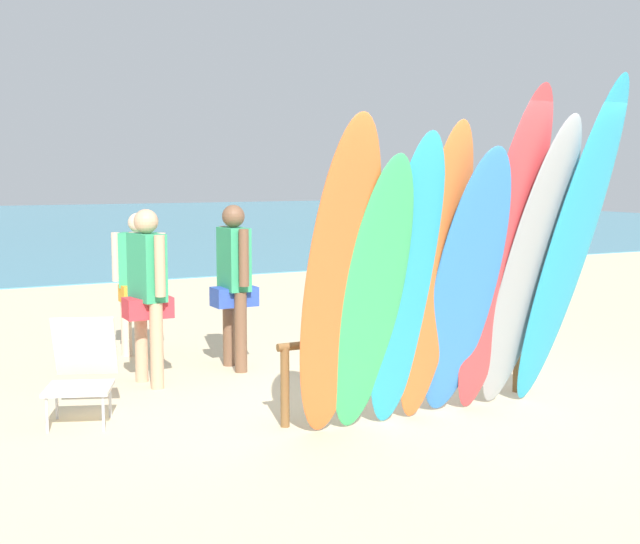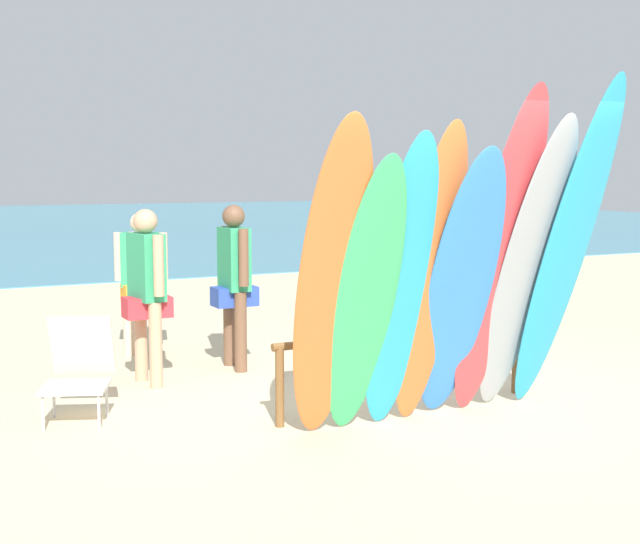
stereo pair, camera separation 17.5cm
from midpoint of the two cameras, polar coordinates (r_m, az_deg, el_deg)
The scene contains 15 objects.
ground at distance 20.37m, azimuth -16.68°, elevation 0.76°, with size 60.00×60.00×0.00m, color beige.
surfboard_rack at distance 7.20m, azimuth 5.33°, elevation -5.11°, with size 2.44×0.07×0.66m.
surfboard_orange_0 at distance 6.08m, azimuth 0.48°, elevation -0.70°, with size 0.54×0.08×2.47m, color orange.
surfboard_green_1 at distance 6.26m, azimuth 2.73°, elevation -1.75°, with size 0.53×0.07×2.20m, color #38B266.
surfboard_teal_2 at distance 6.42m, azimuth 5.03°, elevation -0.83°, with size 0.50×0.06×2.35m, color #289EC6.
surfboard_orange_3 at distance 6.56m, azimuth 6.95°, elevation -0.33°, with size 0.47×0.06×2.43m, color orange.
surfboard_blue_4 at distance 6.71m, azimuth 8.93°, elevation -0.99°, with size 0.57×0.08×2.30m, color #337AD1.
surfboard_red_5 at distance 6.87m, azimuth 11.43°, elevation 1.08°, with size 0.55×0.06×2.74m, color #D13D42.
surfboard_grey_6 at distance 7.07m, azimuth 13.14°, elevation 0.31°, with size 0.55×0.06×2.55m, color #999EA3.
surfboard_teal_7 at distance 7.18m, azimuth 15.64°, elevation 1.55°, with size 0.49×0.07×2.87m, color #289EC6.
beachgoer_by_water at distance 8.05m, azimuth -12.05°, elevation -0.83°, with size 0.43×0.62×1.64m.
beachgoer_strolling at distance 9.97m, azimuth 7.85°, elevation 0.68°, with size 0.43×0.61×1.65m.
beachgoer_near_rack at distance 8.60m, azimuth -6.34°, elevation -0.21°, with size 0.43×0.63×1.66m.
beachgoer_midbeach at distance 9.37m, azimuth -12.50°, elevation -0.14°, with size 0.51×0.38×1.55m.
beach_chair_red at distance 7.16m, azimuth -16.27°, elevation -6.07°, with size 0.72×0.83×0.82m.
Camera 1 is at (-3.93, -5.87, 1.96)m, focal length 47.96 mm.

